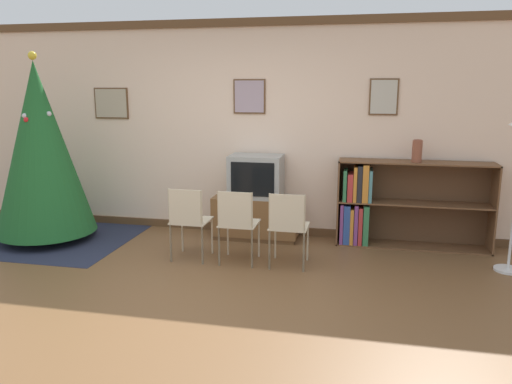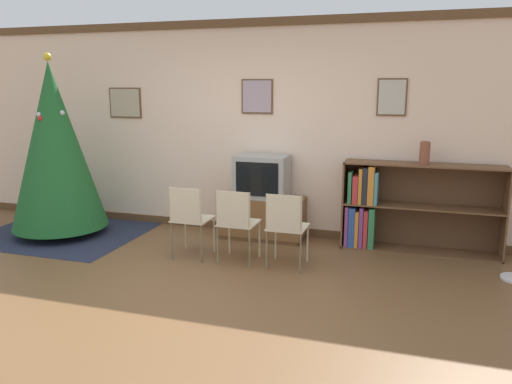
{
  "view_description": "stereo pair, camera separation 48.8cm",
  "coord_description": "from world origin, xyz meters",
  "px_view_note": "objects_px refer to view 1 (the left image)",
  "views": [
    {
      "loc": [
        1.49,
        -3.92,
        1.9
      ],
      "look_at": [
        0.38,
        1.25,
        0.77
      ],
      "focal_mm": 35.0,
      "sensor_mm": 36.0,
      "label": 1
    },
    {
      "loc": [
        1.96,
        -3.8,
        1.9
      ],
      "look_at": [
        0.38,
        1.25,
        0.77
      ],
      "focal_mm": 35.0,
      "sensor_mm": 36.0,
      "label": 2
    }
  ],
  "objects_px": {
    "television": "(256,176)",
    "vase": "(417,151)",
    "tv_console": "(256,217)",
    "folding_chair_center": "(237,222)",
    "folding_chair_left": "(189,219)",
    "bookshelf": "(385,204)",
    "folding_chair_right": "(288,225)",
    "christmas_tree": "(41,149)"
  },
  "relations": [
    {
      "from": "folding_chair_right",
      "to": "vase",
      "type": "bearing_deg",
      "value": 36.16
    },
    {
      "from": "tv_console",
      "to": "television",
      "type": "bearing_deg",
      "value": -90.0
    },
    {
      "from": "television",
      "to": "bookshelf",
      "type": "xyz_separation_m",
      "value": [
        1.57,
        0.06,
        -0.29
      ]
    },
    {
      "from": "tv_console",
      "to": "folding_chair_left",
      "type": "relative_size",
      "value": 1.3
    },
    {
      "from": "bookshelf",
      "to": "vase",
      "type": "height_order",
      "value": "vase"
    },
    {
      "from": "television",
      "to": "folding_chair_right",
      "type": "distance_m",
      "value": 1.15
    },
    {
      "from": "vase",
      "to": "folding_chair_right",
      "type": "bearing_deg",
      "value": -143.84
    },
    {
      "from": "television",
      "to": "folding_chair_left",
      "type": "bearing_deg",
      "value": -119.67
    },
    {
      "from": "folding_chair_center",
      "to": "vase",
      "type": "xyz_separation_m",
      "value": [
        1.89,
        0.98,
        0.69
      ]
    },
    {
      "from": "christmas_tree",
      "to": "folding_chair_right",
      "type": "distance_m",
      "value": 3.18
    },
    {
      "from": "television",
      "to": "folding_chair_center",
      "type": "bearing_deg",
      "value": -90.0
    },
    {
      "from": "folding_chair_left",
      "to": "folding_chair_center",
      "type": "bearing_deg",
      "value": 0.0
    },
    {
      "from": "bookshelf",
      "to": "vase",
      "type": "distance_m",
      "value": 0.74
    },
    {
      "from": "tv_console",
      "to": "folding_chair_right",
      "type": "height_order",
      "value": "folding_chair_right"
    },
    {
      "from": "christmas_tree",
      "to": "vase",
      "type": "relative_size",
      "value": 8.74
    },
    {
      "from": "television",
      "to": "tv_console",
      "type": "bearing_deg",
      "value": 90.0
    },
    {
      "from": "folding_chair_left",
      "to": "tv_console",
      "type": "bearing_deg",
      "value": 60.4
    },
    {
      "from": "tv_console",
      "to": "folding_chair_right",
      "type": "xyz_separation_m",
      "value": [
        0.55,
        -0.96,
        0.21
      ]
    },
    {
      "from": "folding_chair_right",
      "to": "christmas_tree",
      "type": "bearing_deg",
      "value": 173.44
    },
    {
      "from": "bookshelf",
      "to": "folding_chair_left",
      "type": "bearing_deg",
      "value": -154.24
    },
    {
      "from": "tv_console",
      "to": "television",
      "type": "relative_size",
      "value": 1.64
    },
    {
      "from": "tv_console",
      "to": "folding_chair_center",
      "type": "relative_size",
      "value": 1.3
    },
    {
      "from": "folding_chair_center",
      "to": "television",
      "type": "bearing_deg",
      "value": 90.0
    },
    {
      "from": "tv_console",
      "to": "bookshelf",
      "type": "bearing_deg",
      "value": 2.08
    },
    {
      "from": "folding_chair_center",
      "to": "folding_chair_right",
      "type": "relative_size",
      "value": 1.0
    },
    {
      "from": "television",
      "to": "vase",
      "type": "height_order",
      "value": "vase"
    },
    {
      "from": "folding_chair_right",
      "to": "bookshelf",
      "type": "xyz_separation_m",
      "value": [
        1.02,
        1.02,
        0.03
      ]
    },
    {
      "from": "christmas_tree",
      "to": "tv_console",
      "type": "bearing_deg",
      "value": 13.47
    },
    {
      "from": "folding_chair_left",
      "to": "bookshelf",
      "type": "xyz_separation_m",
      "value": [
        2.12,
        1.02,
        0.03
      ]
    },
    {
      "from": "tv_console",
      "to": "folding_chair_right",
      "type": "bearing_deg",
      "value": -60.4
    },
    {
      "from": "tv_console",
      "to": "bookshelf",
      "type": "distance_m",
      "value": 1.59
    },
    {
      "from": "television",
      "to": "folding_chair_center",
      "type": "relative_size",
      "value": 0.79
    },
    {
      "from": "christmas_tree",
      "to": "bookshelf",
      "type": "distance_m",
      "value": 4.21
    },
    {
      "from": "folding_chair_left",
      "to": "folding_chair_right",
      "type": "relative_size",
      "value": 1.0
    },
    {
      "from": "folding_chair_left",
      "to": "folding_chair_right",
      "type": "height_order",
      "value": "same"
    },
    {
      "from": "christmas_tree",
      "to": "bookshelf",
      "type": "relative_size",
      "value": 1.28
    },
    {
      "from": "folding_chair_left",
      "to": "folding_chair_center",
      "type": "height_order",
      "value": "same"
    },
    {
      "from": "folding_chair_left",
      "to": "folding_chair_center",
      "type": "distance_m",
      "value": 0.55
    },
    {
      "from": "tv_console",
      "to": "bookshelf",
      "type": "height_order",
      "value": "bookshelf"
    },
    {
      "from": "folding_chair_left",
      "to": "bookshelf",
      "type": "distance_m",
      "value": 2.35
    },
    {
      "from": "christmas_tree",
      "to": "folding_chair_left",
      "type": "relative_size",
      "value": 2.78
    },
    {
      "from": "christmas_tree",
      "to": "television",
      "type": "xyz_separation_m",
      "value": [
        2.54,
        0.61,
        -0.35
      ]
    }
  ]
}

